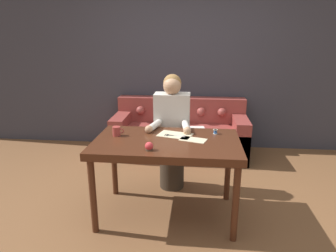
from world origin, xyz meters
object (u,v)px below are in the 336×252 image
(thread_spool, at_px, (215,132))
(person, at_px, (172,133))
(scissors, at_px, (171,135))
(couch, at_px, (180,134))
(pin_cushion, at_px, (149,146))
(mug, at_px, (117,131))
(dining_table, at_px, (167,148))

(thread_spool, bearing_deg, person, 143.64)
(person, relative_size, thread_spool, 29.24)
(scissors, bearing_deg, thread_spool, 13.22)
(couch, xyz_separation_m, pin_cushion, (-0.15, -1.88, 0.51))
(mug, bearing_deg, thread_spool, 8.89)
(couch, bearing_deg, thread_spool, -72.86)
(couch, xyz_separation_m, mug, (-0.53, -1.53, 0.52))
(couch, height_order, scissors, couch)
(scissors, distance_m, pin_cushion, 0.43)
(dining_table, height_order, pin_cushion, pin_cushion)
(pin_cushion, bearing_deg, scissors, 69.22)
(scissors, xyz_separation_m, pin_cushion, (-0.15, -0.40, 0.03))
(dining_table, relative_size, couch, 0.70)
(dining_table, height_order, mug, mug)
(couch, height_order, thread_spool, thread_spool)
(mug, xyz_separation_m, pin_cushion, (0.37, -0.35, -0.01))
(mug, xyz_separation_m, thread_spool, (0.95, 0.15, -0.02))
(couch, bearing_deg, person, -91.72)
(scissors, bearing_deg, pin_cushion, -110.78)
(scissors, bearing_deg, mug, -174.72)
(dining_table, relative_size, thread_spool, 30.01)
(person, bearing_deg, pin_cushion, -98.29)
(dining_table, relative_size, scissors, 6.46)
(thread_spool, bearing_deg, scissors, -166.78)
(dining_table, xyz_separation_m, thread_spool, (0.46, 0.23, 0.10))
(couch, relative_size, thread_spool, 42.58)
(couch, distance_m, mug, 1.70)
(mug, bearing_deg, scissors, 5.28)
(scissors, bearing_deg, person, 93.80)
(couch, distance_m, pin_cushion, 1.95)
(couch, xyz_separation_m, thread_spool, (0.43, -1.38, 0.50))
(scissors, bearing_deg, couch, 89.91)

